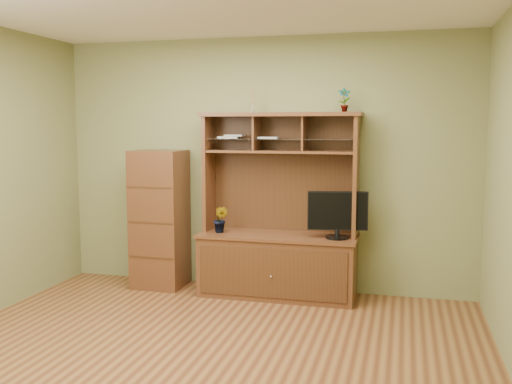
% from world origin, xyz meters
% --- Properties ---
extents(room, '(4.54, 4.04, 2.74)m').
position_xyz_m(room, '(0.00, 0.00, 1.35)').
color(room, '#572D19').
rests_on(room, ground).
extents(media_hutch, '(1.66, 0.61, 1.90)m').
position_xyz_m(media_hutch, '(0.23, 1.73, 0.52)').
color(media_hutch, '#422612').
rests_on(media_hutch, room).
extents(monitor, '(0.59, 0.23, 0.47)m').
position_xyz_m(monitor, '(0.85, 1.65, 0.90)').
color(monitor, black).
rests_on(monitor, media_hutch).
extents(orchid_plant, '(0.17, 0.15, 0.28)m').
position_xyz_m(orchid_plant, '(-0.36, 1.65, 0.79)').
color(orchid_plant, '#31551D').
rests_on(orchid_plant, media_hutch).
extents(top_plant, '(0.14, 0.11, 0.24)m').
position_xyz_m(top_plant, '(0.88, 1.80, 2.02)').
color(top_plant, '#395E21').
rests_on(top_plant, media_hutch).
extents(reed_diffuser, '(0.06, 0.06, 0.28)m').
position_xyz_m(reed_diffuser, '(-0.06, 1.80, 2.01)').
color(reed_diffuser, silver).
rests_on(reed_diffuser, media_hutch).
extents(magazines, '(0.66, 0.18, 0.04)m').
position_xyz_m(magazines, '(-0.16, 1.80, 1.65)').
color(magazines, '#AAABAF').
rests_on(magazines, media_hutch).
extents(side_cabinet, '(0.54, 0.49, 1.50)m').
position_xyz_m(side_cabinet, '(-1.10, 1.74, 0.75)').
color(side_cabinet, '#422612').
rests_on(side_cabinet, room).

